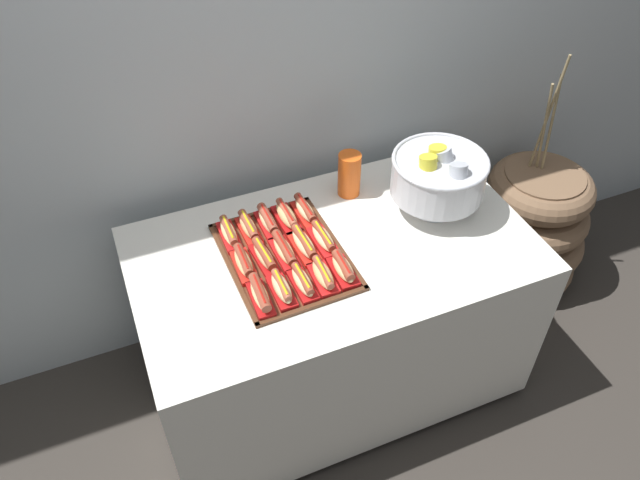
# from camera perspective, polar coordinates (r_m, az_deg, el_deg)

# --- Properties ---
(ground_plane) EXTENTS (10.00, 10.00, 0.00)m
(ground_plane) POSITION_cam_1_polar(r_m,az_deg,el_deg) (2.82, 1.05, -12.18)
(ground_plane) COLOR #38332D
(back_wall) EXTENTS (6.00, 0.10, 2.60)m
(back_wall) POSITION_cam_1_polar(r_m,az_deg,el_deg) (2.35, -4.12, 17.31)
(back_wall) COLOR #B2BCC1
(back_wall) RESTS_ON ground_plane
(buffet_table) EXTENTS (1.45, 0.83, 0.78)m
(buffet_table) POSITION_cam_1_polar(r_m,az_deg,el_deg) (2.50, 1.17, -6.85)
(buffet_table) COLOR white
(buffet_table) RESTS_ON ground_plane
(floor_vase) EXTENTS (0.56, 0.56, 1.20)m
(floor_vase) POSITION_cam_1_polar(r_m,az_deg,el_deg) (3.17, 18.72, 1.07)
(floor_vase) COLOR brown
(floor_vase) RESTS_ON ground_plane
(serving_tray) EXTENTS (0.42, 0.54, 0.01)m
(serving_tray) POSITION_cam_1_polar(r_m,az_deg,el_deg) (2.19, -3.28, -1.53)
(serving_tray) COLOR #56331E
(serving_tray) RESTS_ON buffet_table
(hot_dog_0) EXTENTS (0.06, 0.17, 0.06)m
(hot_dog_0) POSITION_cam_1_polar(r_m,az_deg,el_deg) (2.03, -5.54, -5.09)
(hot_dog_0) COLOR #B21414
(hot_dog_0) RESTS_ON serving_tray
(hot_dog_1) EXTENTS (0.06, 0.16, 0.06)m
(hot_dog_1) POSITION_cam_1_polar(r_m,az_deg,el_deg) (2.04, -3.56, -4.49)
(hot_dog_1) COLOR #B21414
(hot_dog_1) RESTS_ON serving_tray
(hot_dog_2) EXTENTS (0.06, 0.16, 0.06)m
(hot_dog_2) POSITION_cam_1_polar(r_m,az_deg,el_deg) (2.06, -1.62, -3.89)
(hot_dog_2) COLOR #B21414
(hot_dog_2) RESTS_ON serving_tray
(hot_dog_3) EXTENTS (0.07, 0.16, 0.06)m
(hot_dog_3) POSITION_cam_1_polar(r_m,az_deg,el_deg) (2.08, 0.29, -3.28)
(hot_dog_3) COLOR red
(hot_dog_3) RESTS_ON serving_tray
(hot_dog_4) EXTENTS (0.07, 0.16, 0.06)m
(hot_dog_4) POSITION_cam_1_polar(r_m,az_deg,el_deg) (2.10, 2.15, -2.64)
(hot_dog_4) COLOR #B21414
(hot_dog_4) RESTS_ON serving_tray
(hot_dog_5) EXTENTS (0.06, 0.17, 0.06)m
(hot_dog_5) POSITION_cam_1_polar(r_m,az_deg,el_deg) (2.14, -7.05, -2.10)
(hot_dog_5) COLOR red
(hot_dog_5) RESTS_ON serving_tray
(hot_dog_6) EXTENTS (0.07, 0.17, 0.06)m
(hot_dog_6) POSITION_cam_1_polar(r_m,az_deg,el_deg) (2.15, -5.17, -1.51)
(hot_dog_6) COLOR #B21414
(hot_dog_6) RESTS_ON serving_tray
(hot_dog_7) EXTENTS (0.07, 0.18, 0.06)m
(hot_dog_7) POSITION_cam_1_polar(r_m,az_deg,el_deg) (2.17, -3.31, -0.96)
(hot_dog_7) COLOR red
(hot_dog_7) RESTS_ON serving_tray
(hot_dog_8) EXTENTS (0.07, 0.18, 0.06)m
(hot_dog_8) POSITION_cam_1_polar(r_m,az_deg,el_deg) (2.19, -1.49, -0.39)
(hot_dog_8) COLOR red
(hot_dog_8) RESTS_ON serving_tray
(hot_dog_9) EXTENTS (0.07, 0.17, 0.06)m
(hot_dog_9) POSITION_cam_1_polar(r_m,az_deg,el_deg) (2.21, 0.30, 0.13)
(hot_dog_9) COLOR red
(hot_dog_9) RESTS_ON serving_tray
(hot_dog_10) EXTENTS (0.06, 0.17, 0.06)m
(hot_dog_10) POSITION_cam_1_polar(r_m,az_deg,el_deg) (2.26, -8.40, 0.63)
(hot_dog_10) COLOR red
(hot_dog_10) RESTS_ON serving_tray
(hot_dog_11) EXTENTS (0.06, 0.16, 0.06)m
(hot_dog_11) POSITION_cam_1_polar(r_m,az_deg,el_deg) (2.27, -6.61, 1.17)
(hot_dog_11) COLOR red
(hot_dog_11) RESTS_ON serving_tray
(hot_dog_12) EXTENTS (0.06, 0.17, 0.06)m
(hot_dog_12) POSITION_cam_1_polar(r_m,az_deg,el_deg) (2.28, -4.84, 1.74)
(hot_dog_12) COLOR red
(hot_dog_12) RESTS_ON serving_tray
(hot_dog_13) EXTENTS (0.07, 0.18, 0.06)m
(hot_dog_13) POSITION_cam_1_polar(r_m,az_deg,el_deg) (2.30, -3.09, 2.21)
(hot_dog_13) COLOR #B21414
(hot_dog_13) RESTS_ON serving_tray
(hot_dog_14) EXTENTS (0.07, 0.16, 0.06)m
(hot_dog_14) POSITION_cam_1_polar(r_m,az_deg,el_deg) (2.32, -1.37, 2.72)
(hot_dog_14) COLOR red
(hot_dog_14) RESTS_ON serving_tray
(punch_bowl) EXTENTS (0.36, 0.36, 0.27)m
(punch_bowl) POSITION_cam_1_polar(r_m,az_deg,el_deg) (2.33, 10.89, 5.88)
(punch_bowl) COLOR silver
(punch_bowl) RESTS_ON buffet_table
(cup_stack) EXTENTS (0.09, 0.09, 0.18)m
(cup_stack) POSITION_cam_1_polar(r_m,az_deg,el_deg) (2.41, 2.72, 6.07)
(cup_stack) COLOR #EA5B19
(cup_stack) RESTS_ON buffet_table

